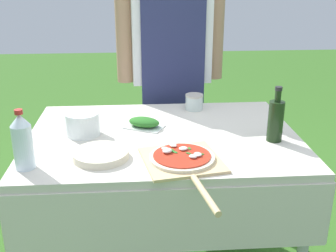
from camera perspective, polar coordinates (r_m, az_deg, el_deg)
prep_table at (r=2.01m, az=-0.66°, el=-3.44°), size 1.27×0.93×0.78m
person_cook at (r=2.57m, az=0.35°, el=9.56°), size 0.64×0.24×1.72m
pizza_on_peel at (r=1.69m, az=2.04°, el=-4.63°), size 0.35×0.58×0.05m
oil_bottle at (r=1.93m, az=14.38°, el=0.83°), size 0.07×0.07×0.25m
water_bottle at (r=1.70m, az=-19.12°, el=-1.97°), size 0.08×0.08×0.24m
herb_container at (r=2.05m, az=-3.26°, el=0.44°), size 0.21×0.18×0.05m
mixing_tub at (r=1.99m, az=-11.49°, el=0.29°), size 0.16×0.16×0.11m
plate_stack at (r=1.75m, az=-9.11°, el=-3.85°), size 0.23×0.23×0.03m
sauce_jar at (r=2.31m, az=3.56°, el=3.15°), size 0.10×0.10×0.08m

